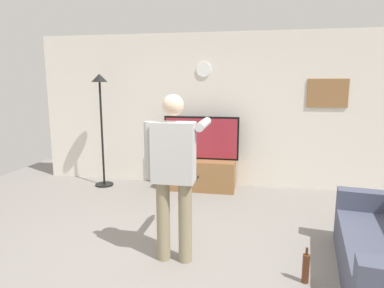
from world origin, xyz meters
TOP-DOWN VIEW (x-y plane):
  - ground_plane at (0.00, 0.00)m, footprint 8.40×8.40m
  - back_wall at (0.00, 2.95)m, footprint 6.40×0.10m
  - tv_stand at (-0.15, 2.60)m, footprint 1.21×0.58m
  - television at (-0.15, 2.65)m, footprint 1.30×0.07m
  - wall_clock at (-0.15, 2.89)m, footprint 0.25×0.03m
  - framed_picture at (1.93, 2.90)m, footprint 0.65×0.04m
  - floor_lamp at (-1.90, 2.46)m, footprint 0.32×0.32m
  - person_standing_nearer_lamp at (-0.04, 0.15)m, footprint 0.60×0.78m
  - beverage_bottle at (1.26, -0.05)m, footprint 0.07×0.07m

SIDE VIEW (x-z plane):
  - ground_plane at x=0.00m, z-range 0.00..0.00m
  - beverage_bottle at x=1.26m, z-range -0.03..0.32m
  - tv_stand at x=-0.15m, z-range 0.00..0.52m
  - television at x=-0.15m, z-range 0.52..1.27m
  - person_standing_nearer_lamp at x=-0.04m, z-range 0.12..1.85m
  - back_wall at x=0.00m, z-range 0.00..2.70m
  - floor_lamp at x=-1.90m, z-range 0.43..2.42m
  - framed_picture at x=1.93m, z-range 1.44..1.91m
  - wall_clock at x=-0.15m, z-range 1.94..2.19m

